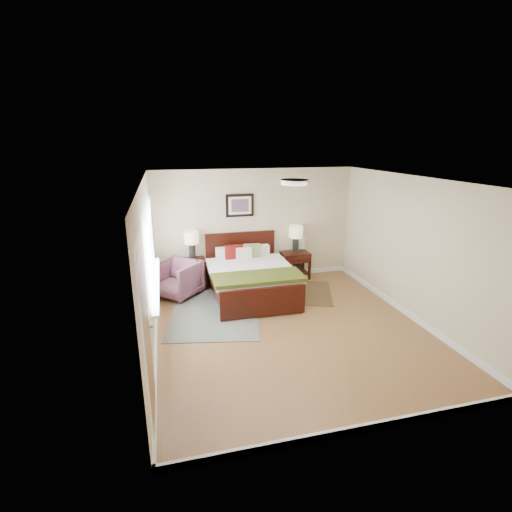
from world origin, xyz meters
name	(u,v)px	position (x,y,z in m)	size (l,w,h in m)	color
floor	(290,327)	(0.00, 0.00, 0.00)	(5.00, 5.00, 0.00)	olive
back_wall	(255,225)	(0.00, 2.50, 1.25)	(4.50, 0.04, 2.50)	#C8B491
front_wall	(375,331)	(0.00, -2.50, 1.25)	(4.50, 0.04, 2.50)	#C8B491
left_wall	(148,269)	(-2.25, 0.00, 1.25)	(0.04, 5.00, 2.50)	#C8B491
right_wall	(413,249)	(2.25, 0.00, 1.25)	(0.04, 5.00, 2.50)	#C8B491
ceiling	(294,180)	(0.00, 0.00, 2.50)	(4.50, 5.00, 0.02)	white
window	(152,248)	(-2.20, 0.70, 1.38)	(0.11, 2.72, 1.32)	silver
door	(147,338)	(-2.23, -1.75, 1.07)	(0.06, 1.00, 2.18)	silver
ceil_fixture	(294,182)	(0.00, 0.00, 2.47)	(0.44, 0.44, 0.08)	white
bed	(250,272)	(-0.35, 1.49, 0.51)	(1.70, 2.05, 1.10)	black
wall_art	(240,205)	(-0.35, 2.47, 1.72)	(0.62, 0.05, 0.50)	black
nightstand_left	(193,265)	(-1.44, 2.25, 0.51)	(0.53, 0.48, 0.63)	black
nightstand_right	(295,263)	(0.90, 2.26, 0.37)	(0.62, 0.47, 0.62)	black
lamp_left	(192,241)	(-1.44, 2.27, 1.05)	(0.30, 0.30, 0.61)	black
lamp_right	(296,235)	(0.90, 2.27, 1.04)	(0.30, 0.30, 0.61)	black
armchair	(177,279)	(-1.80, 1.85, 0.37)	(0.79, 0.81, 0.74)	brown
rug_persian	(215,312)	(-1.17, 0.89, 0.01)	(1.57, 2.22, 0.01)	#0E2346
rug_navy	(310,292)	(0.90, 1.33, 0.01)	(0.88, 1.32, 0.01)	black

